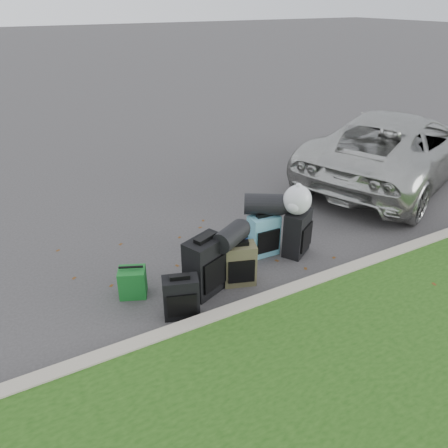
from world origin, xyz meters
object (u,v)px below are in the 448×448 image
tote_navy (242,250)px  tote_green (133,282)px  suitcase_olive (239,264)px  suitcase_large_black_left (205,266)px  suitcase_small_black (181,297)px  suitcase_teal (263,235)px  suv (395,147)px  suitcase_large_black_right (297,233)px

tote_navy → tote_green: bearing=165.8°
suitcase_olive → suitcase_large_black_left: bearing=-166.4°
suitcase_small_black → suitcase_teal: suitcase_teal is taller
suitcase_large_black_left → suitcase_teal: (1.13, 0.41, -0.07)m
suv → suitcase_olive: size_ratio=8.73×
suitcase_teal → tote_green: 1.96m
suitcase_large_black_left → suitcase_large_black_right: bearing=-14.8°
suitcase_teal → tote_navy: bearing=177.0°
suitcase_large_black_right → tote_navy: bearing=131.2°
suitcase_large_black_left → suitcase_olive: size_ratio=1.31×
suitcase_small_black → suitcase_large_black_right: suitcase_large_black_right is taller
suitcase_teal → suitcase_small_black: bearing=-153.9°
suitcase_small_black → tote_navy: size_ratio=1.89×
suitcase_large_black_left → suitcase_olive: 0.47m
suv → suitcase_large_black_left: size_ratio=6.65×
suv → suitcase_olive: bearing=87.9°
suitcase_large_black_left → suitcase_olive: bearing=-27.5°
suitcase_small_black → tote_green: 0.75m
suitcase_small_black → suv: bearing=38.0°
suitcase_large_black_right → tote_navy: suitcase_large_black_right is taller
tote_navy → suitcase_large_black_right: bearing=-34.7°
tote_green → suitcase_small_black: bearing=-36.9°
suitcase_large_black_left → tote_green: (-0.83, 0.36, -0.19)m
suv → suitcase_olive: 4.85m
suitcase_large_black_left → suitcase_teal: suitcase_large_black_left is taller
suitcase_teal → suitcase_large_black_right: bearing=-23.8°
suitcase_teal → tote_green: (-1.96, -0.05, -0.12)m
tote_green → tote_navy: size_ratio=1.36×
suitcase_small_black → suitcase_large_black_left: bearing=50.9°
suitcase_large_black_right → suitcase_large_black_left: bearing=156.0°
suv → suitcase_large_black_right: 3.74m
suitcase_large_black_right → tote_green: 2.40m
suitcase_large_black_left → tote_navy: size_ratio=2.73×
suitcase_large_black_left → suitcase_large_black_right: 1.57m
suitcase_large_black_right → tote_green: suitcase_large_black_right is taller
suv → tote_navy: bearing=83.4°
suitcase_small_black → suitcase_large_black_right: bearing=32.3°
tote_green → suitcase_large_black_left: bearing=0.1°
suitcase_small_black → suitcase_large_black_right: size_ratio=0.77×
suitcase_olive → suitcase_small_black: bearing=-146.1°
suv → suitcase_large_black_right: size_ratio=7.44×
suitcase_teal → suitcase_olive: bearing=-143.4°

